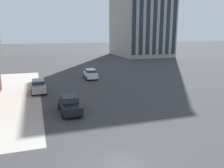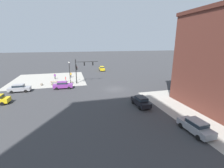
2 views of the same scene
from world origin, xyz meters
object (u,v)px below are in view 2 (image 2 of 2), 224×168
street_lamp_corner_near (70,70)px  car_main_southbound_far (184,77)px  pedestrian_walking_east (71,75)px  car_main_northbound_near (141,101)px  bollard_sphere_curb_c (58,84)px  traffic_signal_main (80,68)px  car_main_southbound_near (102,68)px  bollard_sphere_curb_b (66,83)px  bollard_sphere_curb_a (72,82)px  bollard_sphere_curb_e (42,84)px  car_cross_eastbound (19,88)px  bench_near_signal (54,82)px  car_main_northbound_far (220,81)px  pedestrian_near_bench (66,79)px  car_cross_westbound (63,85)px  car_main_mid (196,126)px  bollard_sphere_curb_d (52,84)px  pedestrian_at_curb (55,76)px

street_lamp_corner_near → car_main_southbound_far: street_lamp_corner_near is taller
pedestrian_walking_east → car_main_northbound_near: bearing=113.2°
bollard_sphere_curb_c → street_lamp_corner_near: (-3.03, -0.09, 3.27)m
pedestrian_walking_east → street_lamp_corner_near: size_ratio=0.29×
traffic_signal_main → car_main_southbound_near: 19.85m
bollard_sphere_curb_c → car_main_northbound_near: car_main_northbound_near is taller
bollard_sphere_curb_b → bollard_sphere_curb_a: bearing=-164.0°
bollard_sphere_curb_e → car_cross_eastbound: size_ratio=0.14×
bollard_sphere_curb_c → car_main_southbound_near: car_main_southbound_near is taller
bench_near_signal → car_main_southbound_far: (-36.35, 6.04, 0.59)m
pedestrian_walking_east → car_main_northbound_far: bearing=152.9°
pedestrian_walking_east → car_main_northbound_far: car_main_northbound_far is taller
pedestrian_near_bench → pedestrian_walking_east: size_ratio=0.94×
bollard_sphere_curb_a → car_main_southbound_near: bearing=-124.3°
pedestrian_walking_east → car_cross_westbound: bearing=80.6°
street_lamp_corner_near → car_main_northbound_far: bearing=163.5°
bollard_sphere_curb_c → car_main_northbound_far: car_main_northbound_far is taller
car_main_mid → bollard_sphere_curb_a: bearing=-63.6°
car_main_southbound_near → traffic_signal_main: bearing=62.0°
bollard_sphere_curb_d → car_main_northbound_far: car_main_northbound_far is taller
bench_near_signal → car_main_mid: (-18.43, 29.61, 0.59)m
car_main_southbound_near → car_cross_westbound: bearing=57.2°
car_main_northbound_near → pedestrian_at_curb: bearing=-57.8°
car_main_mid → pedestrian_at_curb: bearing=-61.6°
bollard_sphere_curb_b → car_main_southbound_far: car_main_southbound_far is taller
traffic_signal_main → car_main_northbound_near: (-8.71, 18.26, -3.12)m
pedestrian_near_bench → car_cross_westbound: car_cross_westbound is taller
bollard_sphere_curb_e → pedestrian_walking_east: bearing=-133.6°
bollard_sphere_curb_c → pedestrian_at_curb: bearing=-79.2°
car_main_northbound_near → car_main_mid: size_ratio=1.00×
pedestrian_at_curb → car_main_northbound_near: size_ratio=0.39×
pedestrian_walking_east → car_cross_eastbound: 16.33m
car_main_southbound_near → car_cross_eastbound: (22.79, 21.41, 0.00)m
bollard_sphere_curb_b → pedestrian_near_bench: size_ratio=0.41×
bollard_sphere_curb_b → bollard_sphere_curb_c: 1.94m
bollard_sphere_curb_a → car_cross_eastbound: 12.12m
street_lamp_corner_near → car_cross_eastbound: (10.86, 4.12, -2.67)m
street_lamp_corner_near → car_main_southbound_far: size_ratio=1.27×
bollard_sphere_curb_e → car_main_southbound_near: bearing=-138.1°
pedestrian_walking_east → car_main_southbound_near: size_ratio=0.37×
bollard_sphere_curb_c → car_cross_eastbound: car_cross_eastbound is taller
car_cross_eastbound → car_main_southbound_far: bearing=-179.6°
traffic_signal_main → car_main_mid: traffic_signal_main is taller
bollard_sphere_curb_d → pedestrian_at_curb: 6.88m
pedestrian_at_curb → street_lamp_corner_near: size_ratio=0.30×
pedestrian_near_bench → car_main_mid: car_main_mid is taller
pedestrian_at_curb → pedestrian_walking_east: (-4.55, -1.10, -0.05)m
bollard_sphere_curb_e → street_lamp_corner_near: size_ratio=0.11×
pedestrian_near_bench → car_main_northbound_far: 40.55m
car_main_northbound_near → car_cross_westbound: size_ratio=0.98×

